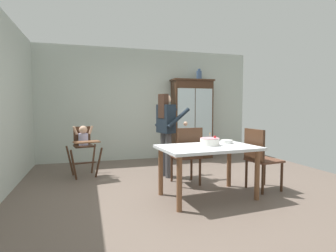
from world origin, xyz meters
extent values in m
plane|color=#66564C|center=(0.00, 0.00, 0.00)|extent=(6.24, 6.24, 0.00)
cube|color=beige|center=(0.00, 2.63, 1.35)|extent=(5.32, 0.06, 2.70)
cube|color=#422819|center=(1.07, 2.37, 0.97)|extent=(0.98, 0.42, 1.94)
cube|color=#422819|center=(1.07, 2.37, 1.96)|extent=(1.04, 0.48, 0.04)
cube|color=silver|center=(0.84, 2.15, 1.06)|extent=(0.44, 0.01, 1.35)
cube|color=silver|center=(1.30, 2.15, 1.06)|extent=(0.44, 0.01, 1.35)
cube|color=#422819|center=(1.07, 2.37, 1.06)|extent=(0.90, 0.36, 0.02)
cylinder|color=#3D567F|center=(1.26, 2.37, 2.09)|extent=(0.13, 0.13, 0.22)
cylinder|color=#3D567F|center=(1.26, 2.37, 2.22)|extent=(0.07, 0.07, 0.05)
cylinder|color=#422819|center=(-1.70, 0.97, 0.28)|extent=(0.12, 0.16, 0.56)
cylinder|color=#422819|center=(-1.27, 1.05, 0.28)|extent=(0.16, 0.12, 0.56)
cylinder|color=#422819|center=(-1.79, 1.40, 0.28)|extent=(0.16, 0.12, 0.56)
cylinder|color=#422819|center=(-1.36, 1.48, 0.28)|extent=(0.12, 0.16, 0.56)
cube|color=#422819|center=(-1.53, 1.23, 0.25)|extent=(0.42, 0.12, 0.02)
cube|color=#422819|center=(-1.53, 1.23, 0.57)|extent=(0.40, 0.40, 0.02)
cube|color=#422819|center=(-1.56, 1.38, 0.76)|extent=(0.31, 0.09, 0.34)
cube|color=brown|center=(-1.48, 0.96, 0.68)|extent=(0.48, 0.32, 0.02)
cylinder|color=#B2ADD1|center=(-1.54, 1.25, 0.70)|extent=(0.17, 0.17, 0.22)
sphere|color=tan|center=(-1.54, 1.25, 0.87)|extent=(0.15, 0.15, 0.15)
cylinder|color=tan|center=(-1.67, 1.22, 0.86)|extent=(0.10, 0.06, 0.17)
cylinder|color=tan|center=(-1.40, 1.27, 0.86)|extent=(0.10, 0.06, 0.17)
cylinder|color=#47474C|center=(-0.05, 0.69, 0.41)|extent=(0.11, 0.11, 0.82)
cylinder|color=#47474C|center=(-0.10, 0.85, 0.41)|extent=(0.11, 0.11, 0.82)
cube|color=#19232D|center=(-0.08, 0.77, 1.08)|extent=(0.30, 0.40, 0.52)
cube|color=white|center=(0.02, 0.80, 1.08)|extent=(0.03, 0.06, 0.49)
sphere|color=tan|center=(-0.08, 0.77, 1.43)|extent=(0.19, 0.19, 0.19)
cube|color=#382319|center=(-0.13, 0.76, 1.31)|extent=(0.15, 0.22, 0.44)
cylinder|color=#19232D|center=(0.12, 0.62, 1.10)|extent=(0.49, 0.21, 0.37)
sphere|color=tan|center=(0.27, 0.67, 0.99)|extent=(0.08, 0.08, 0.08)
cylinder|color=#19232D|center=(0.00, 1.01, 1.10)|extent=(0.49, 0.21, 0.37)
sphere|color=tan|center=(0.15, 1.05, 0.99)|extent=(0.08, 0.08, 0.08)
cube|color=silver|center=(0.18, -0.49, 0.72)|extent=(1.43, 0.97, 0.04)
cylinder|color=brown|center=(-0.38, -0.88, 0.35)|extent=(0.07, 0.07, 0.70)
cylinder|color=brown|center=(0.79, -0.79, 0.35)|extent=(0.07, 0.07, 0.70)
cylinder|color=brown|center=(-0.44, -0.20, 0.35)|extent=(0.07, 0.07, 0.70)
cylinder|color=brown|center=(0.74, -0.11, 0.35)|extent=(0.07, 0.07, 0.70)
cylinder|color=white|center=(0.24, -0.42, 0.79)|extent=(0.28, 0.28, 0.10)
cylinder|color=pink|center=(0.24, -0.42, 0.84)|extent=(0.27, 0.27, 0.01)
cylinder|color=#F2E5CC|center=(0.24, -0.42, 0.88)|extent=(0.01, 0.01, 0.06)
cone|color=yellow|center=(0.24, -0.42, 0.92)|extent=(0.02, 0.02, 0.02)
sphere|color=red|center=(0.31, -0.46, 0.87)|extent=(0.04, 0.04, 0.04)
cylinder|color=silver|center=(0.57, -0.32, 0.77)|extent=(0.18, 0.18, 0.05)
cylinder|color=#422819|center=(0.30, 0.44, 0.23)|extent=(0.04, 0.04, 0.45)
cylinder|color=#422819|center=(-0.07, 0.44, 0.23)|extent=(0.04, 0.04, 0.45)
cylinder|color=#422819|center=(0.31, 0.07, 0.23)|extent=(0.04, 0.04, 0.45)
cylinder|color=#422819|center=(-0.06, 0.07, 0.23)|extent=(0.04, 0.04, 0.45)
cube|color=brown|center=(0.12, 0.26, 0.47)|extent=(0.44, 0.44, 0.03)
cube|color=#422819|center=(0.12, 0.06, 0.72)|extent=(0.42, 0.04, 0.48)
cylinder|color=#422819|center=(0.31, 0.06, 0.72)|extent=(0.03, 0.03, 0.48)
cylinder|color=#422819|center=(-0.07, 0.05, 0.72)|extent=(0.03, 0.03, 0.48)
cylinder|color=#422819|center=(1.38, -0.58, 0.23)|extent=(0.04, 0.04, 0.45)
cylinder|color=#422819|center=(1.34, -0.21, 0.23)|extent=(0.04, 0.04, 0.45)
cylinder|color=#422819|center=(1.01, -0.62, 0.23)|extent=(0.04, 0.04, 0.45)
cylinder|color=#422819|center=(0.97, -0.25, 0.23)|extent=(0.04, 0.04, 0.45)
cube|color=brown|center=(1.18, -0.42, 0.47)|extent=(0.48, 0.48, 0.03)
cube|color=#422819|center=(0.98, -0.44, 0.72)|extent=(0.08, 0.42, 0.48)
cylinder|color=#422819|center=(1.00, -0.63, 0.72)|extent=(0.03, 0.03, 0.48)
cylinder|color=#422819|center=(0.96, -0.25, 0.72)|extent=(0.03, 0.03, 0.48)
camera|label=1|loc=(-1.45, -3.98, 1.30)|focal=28.88mm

